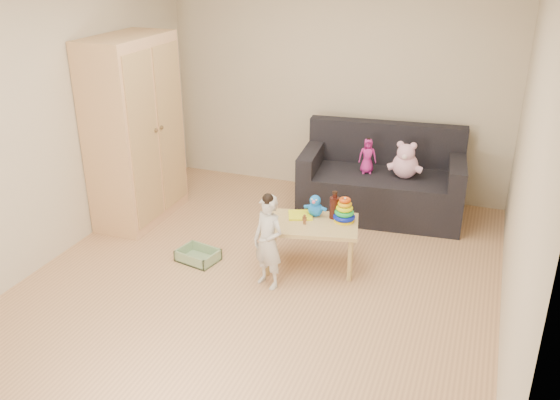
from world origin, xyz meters
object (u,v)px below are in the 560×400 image
at_px(wardrobe, 135,131).
at_px(sofa, 380,194).
at_px(toddler, 268,243).
at_px(play_table, 310,244).

relative_size(wardrobe, sofa, 1.13).
bearing_deg(wardrobe, toddler, -25.28).
bearing_deg(play_table, wardrobe, 168.68).
height_order(wardrobe, play_table, wardrobe).
relative_size(wardrobe, play_table, 2.29).
height_order(play_table, toddler, toddler).
relative_size(play_table, toddler, 1.03).
xyz_separation_m(play_table, toddler, (-0.24, -0.44, 0.19)).
bearing_deg(sofa, play_table, -110.74).
distance_m(sofa, play_table, 1.40).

